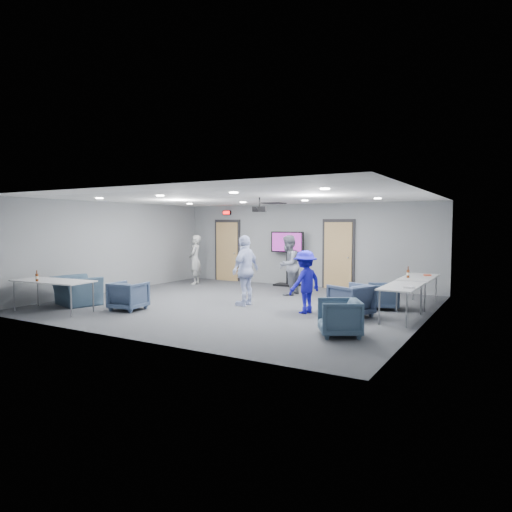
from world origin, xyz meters
The scene contains 29 objects.
floor centered at (0.00, 0.00, 0.00)m, with size 9.00×9.00×0.00m, color #323439.
ceiling centered at (0.00, 0.00, 2.70)m, with size 9.00×9.00×0.00m, color white.
wall_back centered at (0.00, 4.00, 1.35)m, with size 9.00×0.02×2.70m, color slate.
wall_front centered at (0.00, -4.00, 1.35)m, with size 9.00×0.02×2.70m, color slate.
wall_left centered at (-4.50, 0.00, 1.35)m, with size 0.02×8.00×2.70m, color slate.
wall_right centered at (4.50, 0.00, 1.35)m, with size 0.02×8.00×2.70m, color slate.
door_left centered at (-3.00, 3.95, 1.07)m, with size 1.06×0.17×2.24m.
door_right centered at (1.20, 3.95, 1.07)m, with size 1.06×0.17×2.24m.
exit_sign centered at (-3.00, 3.93, 2.45)m, with size 0.32×0.08×0.16m.
hvac_diffuser centered at (-0.50, 2.80, 2.69)m, with size 0.60×0.60×0.03m, color black.
downlights centered at (0.00, 0.00, 2.68)m, with size 6.18×3.78×0.02m.
person_a centered at (-3.36, 2.52, 0.84)m, with size 0.61×0.40×1.67m, color #9EA19E.
person_b centered at (0.41, 1.98, 0.86)m, with size 0.84×0.65×1.72m, color slate.
person_c centered at (0.22, -0.06, 0.88)m, with size 1.03×0.43×1.77m, color silver.
person_d centered at (1.93, -0.24, 0.72)m, with size 0.93×0.53×1.44m, color #1B19A4.
chair_right_a centered at (3.35, 1.15, 0.31)m, with size 0.67×0.69×0.63m, color #36455D.
chair_right_b centered at (2.96, -0.09, 0.36)m, with size 0.78×0.80×0.73m, color #3B4A67.
chair_right_c centered at (3.35, -1.90, 0.34)m, with size 0.72×0.75×0.68m, color #3B5166.
chair_front_a centered at (-1.85, -2.00, 0.34)m, with size 0.73×0.75×0.68m, color #394963.
chair_front_b centered at (-3.52, -2.15, 0.36)m, with size 1.11×0.97×0.72m, color #334659.
table_right_a centered at (4.00, 2.04, 0.68)m, with size 0.74×1.77×0.73m.
table_right_b centered at (4.00, 0.14, 0.68)m, with size 0.70×1.67×0.73m.
table_front_left centered at (-3.25, -3.00, 0.69)m, with size 2.03×1.01×0.73m.
bottle_front centered at (-3.39, -3.31, 0.82)m, with size 0.07×0.07×0.26m.
bottle_right centered at (3.82, 1.66, 0.83)m, with size 0.07×0.07×0.28m.
snack_box centered at (4.15, 2.35, 0.75)m, with size 0.18×0.12×0.04m, color #B7472D.
wrapper centered at (4.22, -0.22, 0.75)m, with size 0.20×0.14×0.05m, color silver.
tv_stand centered at (-0.49, 3.75, 1.02)m, with size 1.17×0.56×1.80m.
projector centered at (0.64, -0.09, 2.41)m, with size 0.40×0.38×0.35m.
Camera 1 is at (6.14, -9.76, 2.04)m, focal length 32.00 mm.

